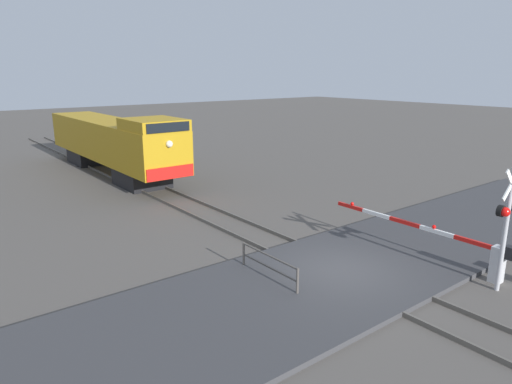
% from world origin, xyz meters
% --- Properties ---
extents(ground_plane, '(160.00, 160.00, 0.00)m').
position_xyz_m(ground_plane, '(0.00, 0.00, 0.00)').
color(ground_plane, '#514C47').
extents(rail_track_left, '(0.08, 80.00, 0.15)m').
position_xyz_m(rail_track_left, '(-0.72, 0.00, 0.07)').
color(rail_track_left, '#59544C').
rests_on(rail_track_left, ground_plane).
extents(rail_track_right, '(0.08, 80.00, 0.15)m').
position_xyz_m(rail_track_right, '(0.72, 0.00, 0.07)').
color(rail_track_right, '#59544C').
rests_on(rail_track_right, ground_plane).
extents(road_surface, '(36.00, 5.77, 0.16)m').
position_xyz_m(road_surface, '(0.00, 0.00, 0.08)').
color(road_surface, '#38383A').
rests_on(road_surface, ground_plane).
extents(locomotive, '(2.81, 16.27, 4.04)m').
position_xyz_m(locomotive, '(0.00, 19.48, 2.09)').
color(locomotive, black).
rests_on(locomotive, ground_plane).
extents(crossing_signal, '(1.18, 0.33, 3.82)m').
position_xyz_m(crossing_signal, '(2.88, -3.72, 2.35)').
color(crossing_signal, '#ADADB2').
rests_on(crossing_signal, ground_plane).
extents(crossing_gate, '(0.36, 7.17, 1.30)m').
position_xyz_m(crossing_gate, '(3.41, -2.31, 0.83)').
color(crossing_gate, silver).
rests_on(crossing_gate, ground_plane).
extents(guard_railing, '(0.08, 2.72, 0.95)m').
position_xyz_m(guard_railing, '(-2.27, 0.99, 0.62)').
color(guard_railing, '#4C4742').
rests_on(guard_railing, ground_plane).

